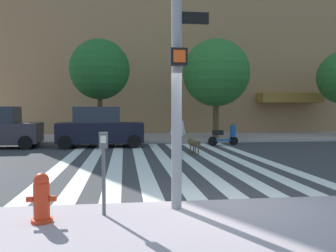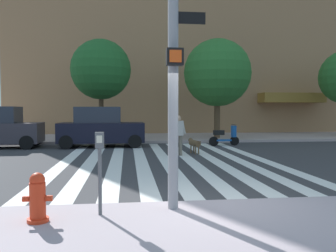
{
  "view_description": "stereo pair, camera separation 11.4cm",
  "coord_description": "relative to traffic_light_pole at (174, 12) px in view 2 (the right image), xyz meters",
  "views": [
    {
      "loc": [
        -1.79,
        -6.33,
        1.88
      ],
      "look_at": [
        -0.18,
        6.33,
        1.27
      ],
      "focal_mm": 36.72,
      "sensor_mm": 36.0,
      "label": 1
    },
    {
      "loc": [
        -1.67,
        -6.34,
        1.88
      ],
      "look_at": [
        -0.18,
        6.33,
        1.27
      ],
      "focal_mm": 36.72,
      "sensor_mm": 36.0,
      "label": 2
    }
  ],
  "objects": [
    {
      "name": "ground_plane",
      "position": [
        0.88,
        6.81,
        -3.52
      ],
      "size": [
        160.0,
        160.0,
        0.0
      ],
      "primitive_type": "plane",
      "color": "#353538"
    },
    {
      "name": "sidewalk_far",
      "position": [
        0.88,
        16.1,
        -3.45
      ],
      "size": [
        80.0,
        6.0,
        0.15
      ],
      "primitive_type": "cube",
      "color": "#A6928C",
      "rests_on": "ground_plane"
    },
    {
      "name": "crosswalk_stripes",
      "position": [
        0.59,
        6.81,
        -3.52
      ],
      "size": [
        7.65,
        11.99,
        0.01
      ],
      "color": "silver",
      "rests_on": "ground_plane"
    },
    {
      "name": "traffic_light_pole",
      "position": [
        0.0,
        0.0,
        0.0
      ],
      "size": [
        0.74,
        0.46,
        5.8
      ],
      "color": "gray",
      "rests_on": "sidewalk_near"
    },
    {
      "name": "fire_hydrant",
      "position": [
        -2.17,
        -0.43,
        -3.0
      ],
      "size": [
        0.44,
        0.32,
        0.76
      ],
      "color": "red",
      "rests_on": "sidewalk_near"
    },
    {
      "name": "parking_meter_third_along",
      "position": [
        -1.25,
        -0.18,
        -2.49
      ],
      "size": [
        0.14,
        0.11,
        1.36
      ],
      "color": "#515456",
      "rests_on": "sidewalk_near"
    },
    {
      "name": "parked_car_behind_first",
      "position": [
        -2.13,
        11.74,
        -2.57
      ],
      "size": [
        4.24,
        2.02,
        2.01
      ],
      "color": "black",
      "rests_on": "ground_plane"
    },
    {
      "name": "parked_scooter",
      "position": [
        4.2,
        11.47,
        -3.04
      ],
      "size": [
        1.63,
        0.51,
        1.11
      ],
      "color": "black",
      "rests_on": "ground_plane"
    },
    {
      "name": "street_tree_nearest",
      "position": [
        -2.29,
        14.22,
        0.64
      ],
      "size": [
        3.43,
        3.43,
        5.74
      ],
      "color": "#4C3823",
      "rests_on": "sidewalk_far"
    },
    {
      "name": "street_tree_middle",
      "position": [
        4.7,
        14.85,
        0.6
      ],
      "size": [
        4.13,
        4.13,
        6.05
      ],
      "color": "#4C3823",
      "rests_on": "sidewalk_far"
    },
    {
      "name": "pedestrian_dog_walker",
      "position": [
        1.25,
        7.94,
        -2.59
      ],
      "size": [
        0.7,
        0.34,
        1.64
      ],
      "color": "#6B6051",
      "rests_on": "ground_plane"
    },
    {
      "name": "dog_on_leash",
      "position": [
        2.02,
        8.5,
        -3.08
      ],
      "size": [
        0.45,
        1.0,
        0.65
      ],
      "color": "brown",
      "rests_on": "ground_plane"
    }
  ]
}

